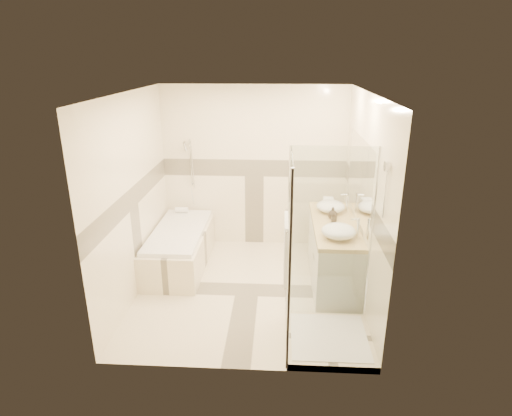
# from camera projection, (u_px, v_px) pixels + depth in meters

# --- Properties ---
(room) EXTENTS (2.82, 3.02, 2.52)m
(room) POSITION_uv_depth(u_px,v_px,m) (251.00, 198.00, 5.18)
(room) COLOR beige
(room) RESTS_ON ground
(bathtub) EXTENTS (0.75, 1.70, 0.56)m
(bathtub) POSITION_uv_depth(u_px,v_px,m) (180.00, 245.00, 6.16)
(bathtub) COLOR beige
(bathtub) RESTS_ON ground
(vanity) EXTENTS (0.58, 1.62, 0.85)m
(vanity) POSITION_uv_depth(u_px,v_px,m) (333.00, 252.00, 5.67)
(vanity) COLOR white
(vanity) RESTS_ON ground
(shower_enclosure) EXTENTS (0.96, 0.93, 2.04)m
(shower_enclosure) POSITION_uv_depth(u_px,v_px,m) (319.00, 298.00, 4.47)
(shower_enclosure) COLOR beige
(shower_enclosure) RESTS_ON ground
(vessel_sink_near) EXTENTS (0.39, 0.39, 0.16)m
(vessel_sink_near) POSITION_uv_depth(u_px,v_px,m) (331.00, 206.00, 5.89)
(vessel_sink_near) COLOR white
(vessel_sink_near) RESTS_ON vanity
(vessel_sink_far) EXTENTS (0.41, 0.41, 0.16)m
(vessel_sink_far) POSITION_uv_depth(u_px,v_px,m) (339.00, 231.00, 5.06)
(vessel_sink_far) COLOR white
(vessel_sink_far) RESTS_ON vanity
(faucet_near) EXTENTS (0.11, 0.03, 0.27)m
(faucet_near) POSITION_uv_depth(u_px,v_px,m) (347.00, 201.00, 5.85)
(faucet_near) COLOR silver
(faucet_near) RESTS_ON vanity
(faucet_far) EXTENTS (0.10, 0.03, 0.25)m
(faucet_far) POSITION_uv_depth(u_px,v_px,m) (358.00, 227.00, 5.02)
(faucet_far) COLOR silver
(faucet_far) RESTS_ON vanity
(amenity_bottle_a) EXTENTS (0.07, 0.07, 0.14)m
(amenity_bottle_a) POSITION_uv_depth(u_px,v_px,m) (334.00, 217.00, 5.51)
(amenity_bottle_a) COLOR black
(amenity_bottle_a) RESTS_ON vanity
(amenity_bottle_b) EXTENTS (0.16, 0.16, 0.16)m
(amenity_bottle_b) POSITION_uv_depth(u_px,v_px,m) (333.00, 213.00, 5.64)
(amenity_bottle_b) COLOR black
(amenity_bottle_b) RESTS_ON vanity
(folded_towels) EXTENTS (0.18, 0.27, 0.08)m
(folded_towels) POSITION_uv_depth(u_px,v_px,m) (328.00, 202.00, 6.19)
(folded_towels) COLOR white
(folded_towels) RESTS_ON vanity
(rolled_towel) EXTENTS (0.19, 0.09, 0.09)m
(rolled_towel) POSITION_uv_depth(u_px,v_px,m) (182.00, 210.00, 6.69)
(rolled_towel) COLOR white
(rolled_towel) RESTS_ON bathtub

